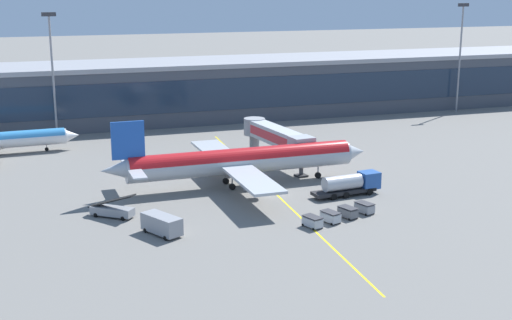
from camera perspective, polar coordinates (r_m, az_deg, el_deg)
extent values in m
plane|color=slate|center=(106.48, 1.38, -2.68)|extent=(700.00, 700.00, 0.00)
cube|color=yellow|center=(108.40, 1.21, -2.37)|extent=(4.52, 79.90, 0.01)
cube|color=#424751|center=(167.06, -2.71, 5.67)|extent=(191.28, 19.99, 12.54)
cube|color=#1E2D42|center=(157.42, -1.70, 5.39)|extent=(185.54, 0.16, 7.02)
cube|color=#99999E|center=(166.20, -2.74, 7.98)|extent=(195.10, 20.39, 1.00)
cylinder|color=#B2B7BC|center=(109.21, -1.14, -0.13)|extent=(36.14, 4.22, 3.75)
cylinder|color=red|center=(109.13, -1.14, 0.04)|extent=(35.42, 4.06, 3.60)
cone|color=#B2B7BC|center=(116.53, 7.94, 0.65)|extent=(3.79, 3.61, 3.56)
cone|color=#B2B7BC|center=(104.87, -11.33, -0.80)|extent=(4.54, 3.24, 3.18)
cube|color=#1E51B2|center=(104.15, -10.36, 1.58)|extent=(4.87, 0.42, 5.62)
cube|color=#B2B7BC|center=(108.76, -10.32, -0.11)|extent=(2.08, 6.02, 0.24)
cube|color=#B2B7BC|center=(101.60, -9.64, -1.09)|extent=(2.08, 6.02, 0.24)
cube|color=#B2B7BC|center=(117.63, -3.27, 0.75)|extent=(5.00, 15.22, 0.40)
cube|color=#B2B7BC|center=(100.17, -0.26, -1.61)|extent=(5.00, 15.22, 0.40)
cylinder|color=#939399|center=(115.68, -2.41, -0.15)|extent=(2.91, 2.10, 2.06)
cylinder|color=#939399|center=(103.33, -0.23, -1.88)|extent=(2.91, 2.10, 2.06)
cylinder|color=black|center=(114.67, 5.05, -1.25)|extent=(1.01, 0.41, 1.00)
cylinder|color=slate|center=(114.40, 5.06, -0.76)|extent=(0.20, 0.20, 2.03)
cylinder|color=black|center=(111.02, -2.46, -1.72)|extent=(1.01, 0.41, 1.00)
cylinder|color=slate|center=(110.75, -2.47, -1.21)|extent=(0.20, 0.20, 2.03)
cylinder|color=black|center=(107.92, -1.94, -2.18)|extent=(1.01, 0.41, 1.00)
cylinder|color=slate|center=(107.64, -1.95, -1.66)|extent=(0.20, 0.20, 2.03)
cube|color=#B2B7BC|center=(121.93, 1.67, 2.01)|extent=(5.26, 17.81, 2.80)
cube|color=red|center=(121.96, 1.69, 2.01)|extent=(5.02, 15.04, 1.54)
cube|color=#9EA3A8|center=(114.42, 3.72, 1.17)|extent=(3.99, 3.64, 2.94)
cylinder|color=#4C4C51|center=(115.21, 3.69, -0.42)|extent=(0.70, 0.70, 3.80)
cube|color=#262628|center=(115.66, 3.68, -1.26)|extent=(2.02, 2.02, 0.30)
cylinder|color=gray|center=(129.61, -0.13, 2.74)|extent=(3.90, 3.90, 3.08)
cylinder|color=gray|center=(130.30, -0.13, 1.32)|extent=(1.80, 1.80, 3.80)
cube|color=#232326|center=(105.51, 7.13, -2.53)|extent=(10.20, 3.51, 0.50)
cube|color=#26519E|center=(107.47, 9.15, -1.60)|extent=(3.04, 2.77, 2.50)
cube|color=black|center=(108.02, 9.72, -1.26)|extent=(0.39, 2.30, 1.12)
cylinder|color=#B7BABF|center=(104.99, 7.02, -1.84)|extent=(6.19, 2.80, 2.20)
cylinder|color=black|center=(108.53, 8.53, -2.24)|extent=(1.03, 0.45, 1.00)
cylinder|color=black|center=(106.63, 9.22, -2.56)|extent=(1.03, 0.45, 1.00)
cylinder|color=black|center=(106.40, 6.66, -2.51)|extent=(1.03, 0.45, 1.00)
cylinder|color=black|center=(104.47, 7.33, -2.85)|extent=(1.03, 0.45, 1.00)
cylinder|color=black|center=(105.37, 5.68, -2.65)|extent=(1.03, 0.45, 1.00)
cylinder|color=black|center=(103.42, 6.33, -2.99)|extent=(1.03, 0.45, 1.00)
cube|color=gray|center=(97.38, -11.59, -4.08)|extent=(5.88, 5.22, 1.10)
cube|color=black|center=(96.94, -11.63, -3.26)|extent=(6.23, 5.33, 2.38)
cylinder|color=black|center=(97.94, -12.88, -4.38)|extent=(0.63, 0.57, 0.60)
cylinder|color=black|center=(99.30, -12.35, -4.09)|extent=(0.63, 0.57, 0.60)
cylinder|color=black|center=(95.81, -10.76, -4.69)|extent=(0.63, 0.57, 0.60)
cylinder|color=black|center=(97.20, -10.25, -4.39)|extent=(0.63, 0.57, 0.60)
cube|color=gray|center=(89.59, -7.67, -5.15)|extent=(4.69, 6.21, 2.20)
cube|color=black|center=(90.56, -8.24, -4.70)|extent=(2.77, 2.75, 0.66)
cylinder|color=black|center=(90.90, -8.95, -5.65)|extent=(0.50, 0.65, 0.60)
cylinder|color=black|center=(92.07, -7.92, -5.35)|extent=(0.50, 0.65, 0.60)
cylinder|color=black|center=(87.85, -7.35, -6.30)|extent=(0.50, 0.65, 0.60)
cylinder|color=black|center=(89.06, -6.30, -5.98)|extent=(0.50, 0.65, 0.60)
cube|color=#B2B7BC|center=(91.82, 4.61, -5.03)|extent=(2.25, 2.94, 1.10)
cube|color=#333338|center=(91.60, 4.61, -4.61)|extent=(2.30, 3.00, 0.10)
cylinder|color=black|center=(92.27, 3.82, -5.28)|extent=(0.23, 0.38, 0.36)
cylinder|color=black|center=(93.21, 4.52, -5.09)|extent=(0.23, 0.38, 0.36)
cylinder|color=black|center=(90.80, 4.68, -5.62)|extent=(0.23, 0.38, 0.36)
cylinder|color=black|center=(91.76, 5.38, -5.42)|extent=(0.23, 0.38, 0.36)
cube|color=#B2B7BC|center=(93.89, 6.07, -4.63)|extent=(2.25, 2.94, 1.10)
cube|color=#333338|center=(93.66, 6.08, -4.22)|extent=(2.30, 3.00, 0.10)
cylinder|color=black|center=(94.29, 5.29, -4.88)|extent=(0.23, 0.38, 0.36)
cylinder|color=black|center=(95.27, 5.96, -4.69)|extent=(0.23, 0.38, 0.36)
cylinder|color=black|center=(92.86, 6.16, -5.20)|extent=(0.23, 0.38, 0.36)
cylinder|color=black|center=(93.85, 6.83, -5.01)|extent=(0.23, 0.38, 0.36)
cube|color=#595B60|center=(96.01, 7.46, -4.24)|extent=(2.25, 2.94, 1.10)
cube|color=#333338|center=(95.79, 7.48, -3.84)|extent=(2.30, 3.00, 0.10)
cylinder|color=black|center=(96.38, 6.70, -4.49)|extent=(0.23, 0.38, 0.36)
cylinder|color=black|center=(97.39, 7.34, -4.31)|extent=(0.23, 0.38, 0.36)
cylinder|color=black|center=(94.99, 7.57, -4.80)|extent=(0.23, 0.38, 0.36)
cylinder|color=black|center=(96.00, 8.21, -4.61)|extent=(0.23, 0.38, 0.36)
cube|color=gray|center=(98.19, 8.80, -3.87)|extent=(2.25, 2.94, 1.10)
cube|color=#333338|center=(97.98, 8.81, -3.48)|extent=(2.30, 3.00, 0.10)
cylinder|color=black|center=(98.53, 8.04, -4.11)|extent=(0.23, 0.38, 0.36)
cylinder|color=black|center=(99.56, 8.66, -3.94)|extent=(0.23, 0.38, 0.36)
cylinder|color=black|center=(97.17, 8.92, -4.41)|extent=(0.23, 0.38, 0.36)
cylinder|color=black|center=(98.21, 9.53, -4.23)|extent=(0.23, 0.38, 0.36)
cone|color=white|center=(138.57, -14.75, 1.93)|extent=(2.99, 2.85, 2.73)
cylinder|color=black|center=(138.64, -16.62, 0.85)|extent=(0.72, 0.32, 0.71)
cylinder|color=slate|center=(138.51, -16.64, 1.09)|extent=(0.14, 0.14, 1.20)
cylinder|color=gray|center=(179.72, 16.20, 7.81)|extent=(0.44, 0.44, 25.47)
cube|color=#333338|center=(178.87, 16.50, 11.99)|extent=(2.80, 0.50, 0.80)
cylinder|color=gray|center=(148.24, -16.14, 6.39)|extent=(0.44, 0.44, 24.52)
cube|color=#333338|center=(147.20, -16.48, 11.28)|extent=(2.80, 0.50, 0.80)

